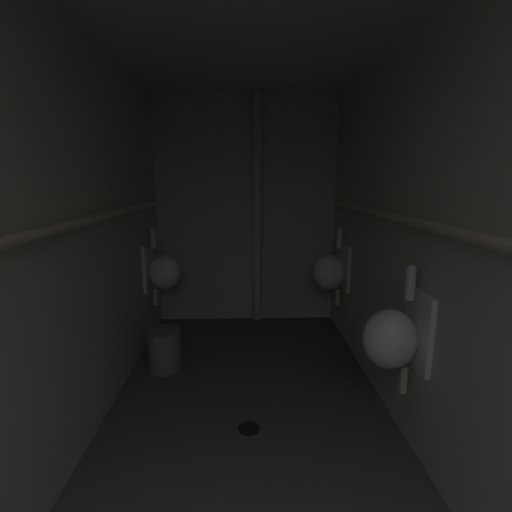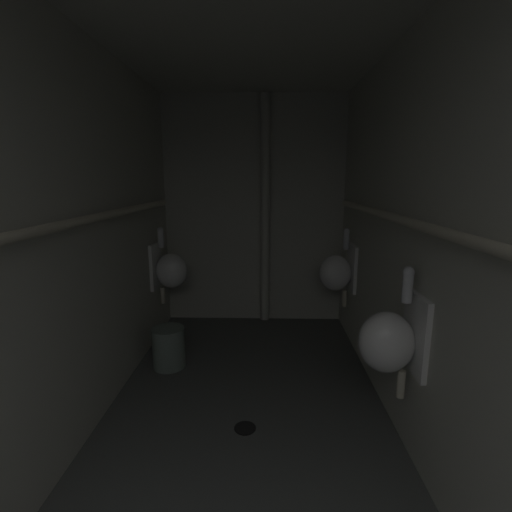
{
  "view_description": "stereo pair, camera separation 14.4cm",
  "coord_description": "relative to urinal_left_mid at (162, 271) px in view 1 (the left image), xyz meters",
  "views": [
    {
      "loc": [
        -0.02,
        0.14,
        1.55
      ],
      "look_at": [
        0.06,
        2.63,
        1.03
      ],
      "focal_mm": 26.16,
      "sensor_mm": 36.0,
      "label": 1
    },
    {
      "loc": [
        0.12,
        0.14,
        1.55
      ],
      "look_at": [
        0.06,
        2.63,
        1.03
      ],
      "focal_mm": 26.16,
      "sensor_mm": 36.0,
      "label": 2
    }
  ],
  "objects": [
    {
      "name": "floor",
      "position": [
        0.81,
        -1.55,
        -0.73
      ],
      "size": [
        2.03,
        4.25,
        0.08
      ],
      "primitive_type": "cube",
      "color": "#4C4F4C",
      "rests_on": "ground"
    },
    {
      "name": "waste_bin",
      "position": [
        0.13,
        -0.61,
        -0.52
      ],
      "size": [
        0.27,
        0.27,
        0.34
      ],
      "primitive_type": "cylinder",
      "color": "slate",
      "rests_on": "ground"
    },
    {
      "name": "urinal_left_mid",
      "position": [
        0.0,
        0.0,
        0.0
      ],
      "size": [
        0.32,
        0.3,
        0.76
      ],
      "color": "white"
    },
    {
      "name": "wall_right",
      "position": [
        1.79,
        -1.55,
        0.51
      ],
      "size": [
        0.06,
        4.25,
        2.41
      ],
      "primitive_type": "cube",
      "color": "beige",
      "rests_on": "ground"
    },
    {
      "name": "urinal_right_mid",
      "position": [
        1.61,
        -1.57,
        0.0
      ],
      "size": [
        0.32,
        0.3,
        0.76
      ],
      "color": "white"
    },
    {
      "name": "floor_drain",
      "position": [
        0.81,
        -1.4,
        -0.69
      ],
      "size": [
        0.14,
        0.14,
        0.01
      ],
      "primitive_type": "cylinder",
      "color": "black",
      "rests_on": "ground"
    },
    {
      "name": "wall_back",
      "position": [
        0.81,
        0.54,
        0.51
      ],
      "size": [
        2.03,
        0.06,
        2.41
      ],
      "primitive_type": "cube",
      "color": "beige",
      "rests_on": "ground"
    },
    {
      "name": "supply_pipe_right",
      "position": [
        1.7,
        -1.54,
        0.63
      ],
      "size": [
        0.06,
        3.45,
        0.06
      ],
      "color": "beige"
    },
    {
      "name": "supply_pipe_left",
      "position": [
        -0.09,
        -1.52,
        0.63
      ],
      "size": [
        0.06,
        3.5,
        0.06
      ],
      "color": "beige"
    },
    {
      "name": "wall_left",
      "position": [
        -0.18,
        -1.55,
        0.51
      ],
      "size": [
        0.06,
        4.25,
        2.41
      ],
      "primitive_type": "cube",
      "color": "beige",
      "rests_on": "ground"
    },
    {
      "name": "standpipe_back_wall",
      "position": [
        0.93,
        0.43,
        0.51
      ],
      "size": [
        0.1,
        0.1,
        2.36
      ],
      "primitive_type": "cylinder",
      "color": "beige",
      "rests_on": "ground"
    },
    {
      "name": "urinal_right_far",
      "position": [
        1.61,
        -0.05,
        0.0
      ],
      "size": [
        0.32,
        0.3,
        0.76
      ],
      "color": "white"
    }
  ]
}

